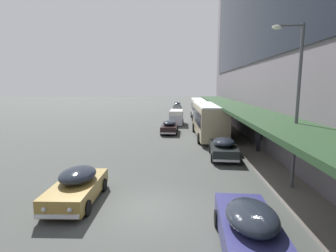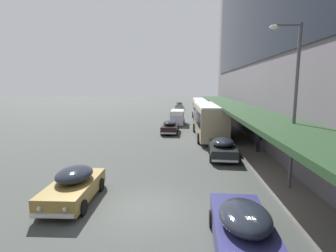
{
  "view_description": "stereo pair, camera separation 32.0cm",
  "coord_description": "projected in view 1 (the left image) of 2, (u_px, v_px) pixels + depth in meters",
  "views": [
    {
      "loc": [
        1.39,
        -10.52,
        5.23
      ],
      "look_at": [
        0.12,
        14.21,
        1.44
      ],
      "focal_mm": 28.0,
      "sensor_mm": 36.0,
      "label": 1
    },
    {
      "loc": [
        1.71,
        -10.5,
        5.23
      ],
      "look_at": [
        0.12,
        14.21,
        1.44
      ],
      "focal_mm": 28.0,
      "sensor_mm": 36.0,
      "label": 2
    }
  ],
  "objects": [
    {
      "name": "ground",
      "position": [
        148.0,
        209.0,
        11.24
      ],
      "size": [
        240.0,
        240.0,
        0.0
      ],
      "primitive_type": "plane",
      "color": "#404441"
    },
    {
      "name": "vw_van",
      "position": [
        176.0,
        116.0,
        36.06
      ],
      "size": [
        1.97,
        4.58,
        1.96
      ],
      "color": "#B5B8CE",
      "rests_on": "ground"
    },
    {
      "name": "sedan_trailing_mid",
      "position": [
        223.0,
        148.0,
        19.18
      ],
      "size": [
        2.12,
        4.51,
        1.51
      ],
      "color": "black",
      "rests_on": "ground"
    },
    {
      "name": "transit_bus_kerbside_rear",
      "position": [
        201.0,
        108.0,
        40.1
      ],
      "size": [
        2.75,
        10.72,
        3.25
      ],
      "color": "beige",
      "rests_on": "ground"
    },
    {
      "name": "sedan_second_near",
      "position": [
        177.0,
        105.0,
        60.95
      ],
      "size": [
        1.97,
        4.71,
        1.53
      ],
      "color": "gray",
      "rests_on": "ground"
    },
    {
      "name": "sedan_lead_mid",
      "position": [
        77.0,
        185.0,
        11.9
      ],
      "size": [
        2.01,
        4.31,
        1.54
      ],
      "color": "olive",
      "rests_on": "ground"
    },
    {
      "name": "pedestrian_at_kerb",
      "position": [
        259.0,
        138.0,
        20.44
      ],
      "size": [
        0.52,
        0.43,
        1.86
      ],
      "color": "black",
      "rests_on": "sidewalk_kerb"
    },
    {
      "name": "street_lamp",
      "position": [
        295.0,
        97.0,
        12.6
      ],
      "size": [
        1.5,
        0.28,
        7.96
      ],
      "color": "#4C4C51",
      "rests_on": "sidewalk_kerb"
    },
    {
      "name": "sedan_far_back",
      "position": [
        250.0,
        228.0,
        8.29
      ],
      "size": [
        2.06,
        4.61,
        1.59
      ],
      "color": "navy",
      "rests_on": "ground"
    },
    {
      "name": "sedan_lead_near",
      "position": [
        170.0,
        127.0,
        29.24
      ],
      "size": [
        1.91,
        4.52,
        1.46
      ],
      "color": "black",
      "rests_on": "ground"
    },
    {
      "name": "transit_bus_kerbside_front",
      "position": [
        209.0,
        118.0,
        26.62
      ],
      "size": [
        2.96,
        9.72,
        3.42
      ],
      "color": "tan",
      "rests_on": "ground"
    }
  ]
}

